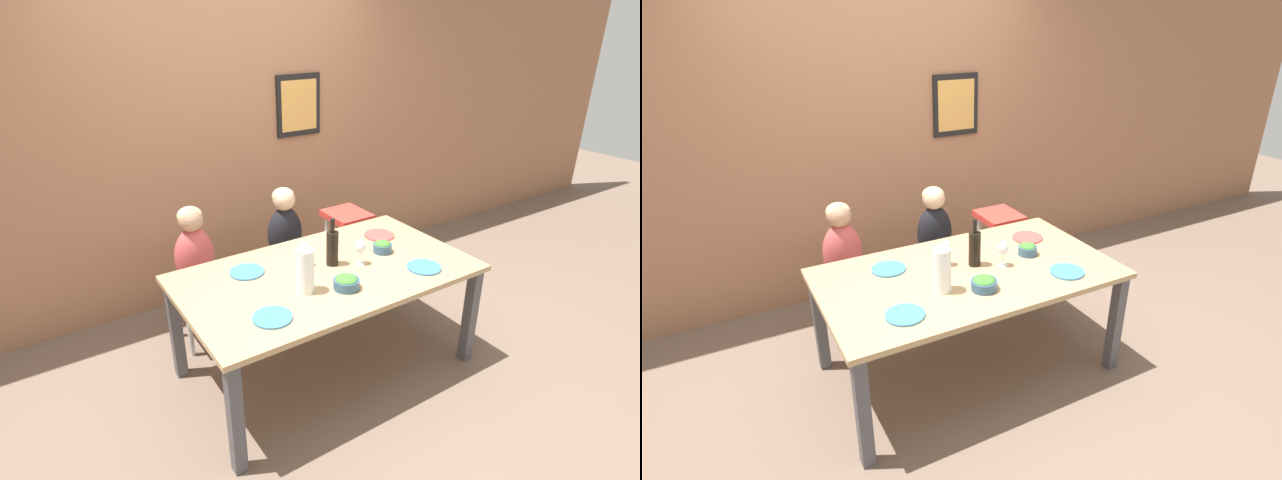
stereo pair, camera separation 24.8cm
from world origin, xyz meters
The scene contains 18 objects.
ground_plane centered at (0.00, 0.00, 0.00)m, with size 14.00×14.00×0.00m, color #705B4C.
wall_back centered at (0.00, 1.39, 1.35)m, with size 10.00×0.09×2.70m.
dining_table centered at (0.00, 0.00, 0.65)m, with size 1.82×1.03×0.73m.
chair_far_left centered at (-0.58, 0.74, 0.39)m, with size 0.36×0.41×0.46m.
chair_far_center centered at (0.12, 0.74, 0.39)m, with size 0.36×0.41×0.46m.
chair_right_highchair centered at (0.69, 0.74, 0.56)m, with size 0.31×0.35×0.72m.
person_child_left centered at (-0.58, 0.74, 0.75)m, with size 0.27×0.20×0.57m.
person_child_center centered at (0.12, 0.74, 0.75)m, with size 0.27×0.20×0.57m.
wine_bottle centered at (0.08, 0.05, 0.85)m, with size 0.08×0.08×0.31m.
paper_towel_roll centered at (-0.24, -0.14, 0.86)m, with size 0.10×0.10×0.26m.
wine_glass_near centered at (0.23, -0.04, 0.85)m, with size 0.07×0.07×0.17m.
wine_glass_far centered at (-0.08, 0.14, 0.85)m, with size 0.07×0.07×0.17m.
salad_bowl_large centered at (-0.02, -0.24, 0.77)m, with size 0.15×0.15×0.08m.
salad_bowl_small centered at (0.46, 0.02, 0.77)m, with size 0.13×0.13×0.08m.
dinner_plate_front_left centered at (-0.53, -0.28, 0.74)m, with size 0.21×0.21×0.01m.
dinner_plate_back_left centered at (-0.43, 0.25, 0.74)m, with size 0.21×0.21×0.01m.
dinner_plate_back_right centered at (0.61, 0.23, 0.74)m, with size 0.21×0.21×0.01m.
dinner_plate_front_right centered at (0.53, -0.30, 0.74)m, with size 0.21×0.21×0.01m.
Camera 2 is at (-1.31, -2.39, 2.19)m, focal length 28.00 mm.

